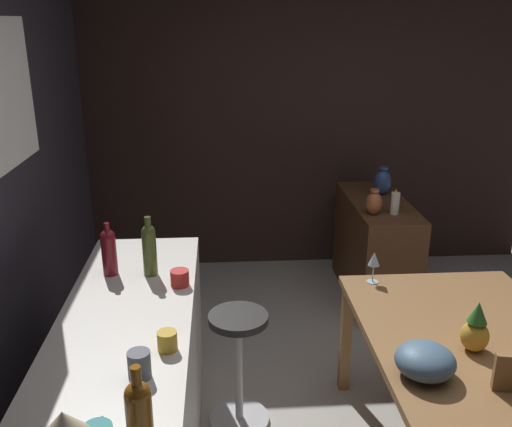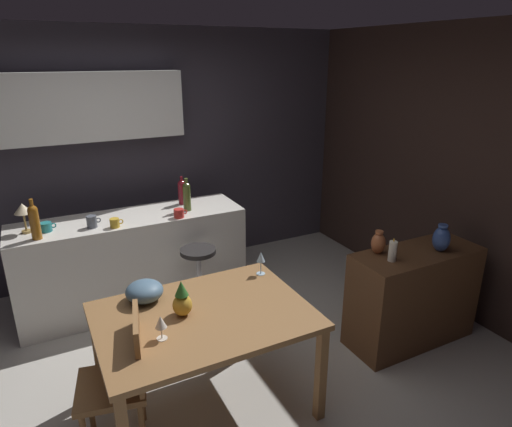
# 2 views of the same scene
# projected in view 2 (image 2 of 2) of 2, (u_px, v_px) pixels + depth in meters

# --- Properties ---
(ground_plane) EXTENTS (9.00, 9.00, 0.00)m
(ground_plane) POSITION_uv_depth(u_px,v_px,m) (203.00, 378.00, 3.38)
(ground_plane) COLOR #B7B2A8
(wall_kitchen_back) EXTENTS (5.20, 0.33, 2.60)m
(wall_kitchen_back) POSITION_uv_depth(u_px,v_px,m) (120.00, 147.00, 4.62)
(wall_kitchen_back) COLOR #38333D
(wall_kitchen_back) RESTS_ON ground_plane
(wall_side_right) EXTENTS (0.10, 4.40, 2.60)m
(wall_side_right) POSITION_uv_depth(u_px,v_px,m) (435.00, 167.00, 4.29)
(wall_side_right) COLOR #33231E
(wall_side_right) RESTS_ON ground_plane
(dining_table) EXTENTS (1.36, 0.99, 0.74)m
(dining_table) POSITION_uv_depth(u_px,v_px,m) (204.00, 324.00, 2.90)
(dining_table) COLOR olive
(dining_table) RESTS_ON ground_plane
(kitchen_counter) EXTENTS (2.10, 0.60, 0.90)m
(kitchen_counter) POSITION_uv_depth(u_px,v_px,m) (134.00, 261.00, 4.28)
(kitchen_counter) COLOR silver
(kitchen_counter) RESTS_ON ground_plane
(sideboard_cabinet) EXTENTS (1.10, 0.44, 0.82)m
(sideboard_cabinet) POSITION_uv_depth(u_px,v_px,m) (412.00, 296.00, 3.73)
(sideboard_cabinet) COLOR #56351E
(sideboard_cabinet) RESTS_ON ground_plane
(chair_near_window) EXTENTS (0.48, 0.48, 0.90)m
(chair_near_window) POSITION_uv_depth(u_px,v_px,m) (122.00, 377.00, 2.67)
(chair_near_window) COLOR olive
(chair_near_window) RESTS_ON ground_plane
(bar_stool) EXTENTS (0.34, 0.34, 0.68)m
(bar_stool) POSITION_uv_depth(u_px,v_px,m) (199.00, 281.00, 4.07)
(bar_stool) COLOR #262323
(bar_stool) RESTS_ON ground_plane
(wine_glass_left) EXTENTS (0.07, 0.07, 0.15)m
(wine_glass_left) POSITION_uv_depth(u_px,v_px,m) (161.00, 323.00, 2.58)
(wine_glass_left) COLOR silver
(wine_glass_left) RESTS_ON dining_table
(wine_glass_right) EXTENTS (0.07, 0.07, 0.18)m
(wine_glass_right) POSITION_uv_depth(u_px,v_px,m) (261.00, 258.00, 3.35)
(wine_glass_right) COLOR silver
(wine_glass_right) RESTS_ON dining_table
(pineapple_centerpiece) EXTENTS (0.13, 0.13, 0.24)m
(pineapple_centerpiece) POSITION_uv_depth(u_px,v_px,m) (182.00, 301.00, 2.83)
(pineapple_centerpiece) COLOR gold
(pineapple_centerpiece) RESTS_ON dining_table
(fruit_bowl) EXTENTS (0.25, 0.25, 0.14)m
(fruit_bowl) POSITION_uv_depth(u_px,v_px,m) (144.00, 291.00, 3.01)
(fruit_bowl) COLOR slate
(fruit_bowl) RESTS_ON dining_table
(wine_bottle_ruby) EXTENTS (0.08, 0.08, 0.28)m
(wine_bottle_ruby) POSITION_uv_depth(u_px,v_px,m) (182.00, 191.00, 4.44)
(wine_bottle_ruby) COLOR maroon
(wine_bottle_ruby) RESTS_ON kitchen_counter
(wine_bottle_olive) EXTENTS (0.07, 0.07, 0.32)m
(wine_bottle_olive) POSITION_uv_depth(u_px,v_px,m) (187.00, 195.00, 4.25)
(wine_bottle_olive) COLOR #475623
(wine_bottle_olive) RESTS_ON kitchen_counter
(wine_bottle_amber) EXTENTS (0.08, 0.08, 0.34)m
(wine_bottle_amber) POSITION_uv_depth(u_px,v_px,m) (34.00, 221.00, 3.58)
(wine_bottle_amber) COLOR #8C5114
(wine_bottle_amber) RESTS_ON kitchen_counter
(cup_teal) EXTENTS (0.13, 0.09, 0.08)m
(cup_teal) POSITION_uv_depth(u_px,v_px,m) (46.00, 227.00, 3.77)
(cup_teal) COLOR teal
(cup_teal) RESTS_ON kitchen_counter
(cup_slate) EXTENTS (0.12, 0.09, 0.11)m
(cup_slate) POSITION_uv_depth(u_px,v_px,m) (92.00, 222.00, 3.85)
(cup_slate) COLOR #515660
(cup_slate) RESTS_ON kitchen_counter
(cup_red) EXTENTS (0.13, 0.09, 0.08)m
(cup_red) POSITION_uv_depth(u_px,v_px,m) (179.00, 213.00, 4.10)
(cup_red) COLOR red
(cup_red) RESTS_ON kitchen_counter
(cup_mustard) EXTENTS (0.12, 0.08, 0.08)m
(cup_mustard) POSITION_uv_depth(u_px,v_px,m) (115.00, 223.00, 3.86)
(cup_mustard) COLOR gold
(cup_mustard) RESTS_ON kitchen_counter
(counter_lamp) EXTENTS (0.14, 0.14, 0.26)m
(counter_lamp) POSITION_uv_depth(u_px,v_px,m) (23.00, 210.00, 3.69)
(counter_lamp) COLOR #A58447
(counter_lamp) RESTS_ON kitchen_counter
(pillar_candle_tall) EXTENTS (0.06, 0.06, 0.19)m
(pillar_candle_tall) POSITION_uv_depth(u_px,v_px,m) (393.00, 251.00, 3.40)
(pillar_candle_tall) COLOR white
(pillar_candle_tall) RESTS_ON sideboard_cabinet
(vase_ceramic_blue) EXTENTS (0.14, 0.14, 0.23)m
(vase_ceramic_blue) POSITION_uv_depth(u_px,v_px,m) (441.00, 239.00, 3.56)
(vase_ceramic_blue) COLOR #334C8C
(vase_ceramic_blue) RESTS_ON sideboard_cabinet
(vase_copper) EXTENTS (0.11, 0.11, 0.19)m
(vase_copper) POSITION_uv_depth(u_px,v_px,m) (378.00, 243.00, 3.53)
(vase_copper) COLOR #B26038
(vase_copper) RESTS_ON sideboard_cabinet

